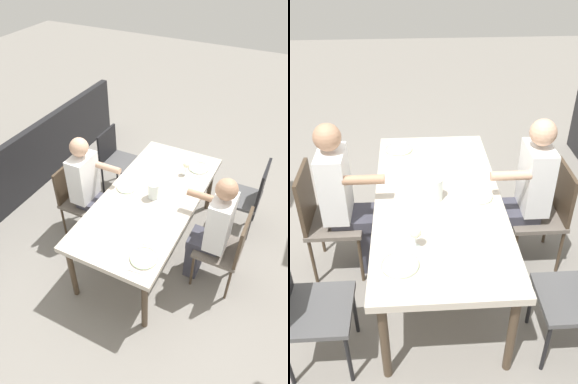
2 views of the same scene
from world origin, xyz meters
The scene contains 18 objects.
ground_plane centered at (0.00, 0.00, 0.00)m, with size 16.00×16.00×0.00m, color gray.
dining_table centered at (0.00, 0.00, 0.70)m, with size 2.04×0.96×0.76m.
chair_west_north centered at (-0.78, 0.90, 0.56)m, with size 0.44×0.44×0.97m.
chair_mid_north centered at (0.11, 0.90, 0.56)m, with size 0.44×0.44×0.96m.
chair_mid_south centered at (0.11, -0.90, 0.52)m, with size 0.44×0.44×0.90m.
diner_woman_green centered at (0.11, -0.71, 0.71)m, with size 0.35×0.49×1.33m.
diner_man_white centered at (0.11, 0.72, 0.71)m, with size 0.35×0.49×1.34m.
plate_0 centered at (-0.71, 0.28, 0.77)m, with size 0.23×0.23×0.02m.
wine_glass_0 centered at (-0.55, 0.18, 0.88)m, with size 0.08×0.08×0.17m.
fork_0 centered at (-0.86, 0.28, 0.76)m, with size 0.02×0.17×0.01m, color silver.
spoon_0 centered at (-0.56, 0.28, 0.76)m, with size 0.02×0.17×0.01m, color silver.
plate_1 centered at (-0.02, -0.30, 0.77)m, with size 0.22×0.22×0.02m.
fork_1 centered at (-0.17, -0.30, 0.76)m, with size 0.02×0.17×0.01m, color silver.
spoon_1 centered at (0.13, -0.30, 0.76)m, with size 0.02×0.17×0.01m, color silver.
plate_2 centered at (0.77, 0.30, 0.77)m, with size 0.25×0.25×0.02m.
fork_2 centered at (0.62, 0.30, 0.76)m, with size 0.02×0.17×0.01m, color silver.
spoon_2 centered at (0.92, 0.30, 0.76)m, with size 0.02×0.17×0.01m, color silver.
water_pitcher centered at (-0.02, 0.03, 0.84)m, with size 0.11×0.11×0.18m.
Camera 2 is at (-2.52, 0.19, 2.53)m, focal length 38.11 mm.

